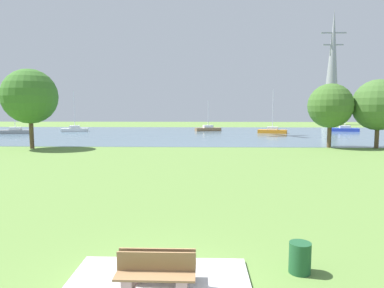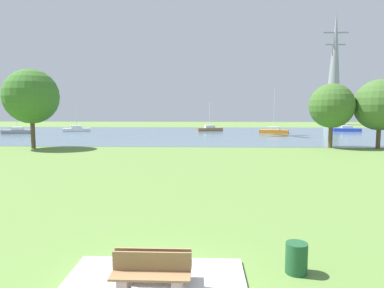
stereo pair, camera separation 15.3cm
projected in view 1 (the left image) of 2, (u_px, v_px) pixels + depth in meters
The scene contains 14 objects.
ground_plane at pixel (191, 158), 29.91m from camera, with size 160.00×160.00×0.00m, color olive.
bench_facing_water at pixel (158, 267), 8.25m from camera, with size 1.80×0.48×0.89m.
bench_facing_inland at pixel (155, 278), 7.72m from camera, with size 1.80×0.48×0.89m.
litter_bin at pixel (300, 258), 8.90m from camera, with size 0.56×0.56×0.80m, color #1E512D.
water_surface at pixel (197, 134), 57.74m from camera, with size 140.00×40.00×0.02m, color slate.
sailboat_brown at pixel (208, 129), 64.86m from camera, with size 5.03×2.81×5.59m.
sailboat_white at pixel (75, 129), 63.37m from camera, with size 5.03×2.83×7.46m.
sailboat_gray at pixel (15, 131), 58.12m from camera, with size 5.00×2.38×7.38m.
sailboat_orange at pixel (272, 131), 58.85m from camera, with size 5.03×2.96×7.42m.
sailboat_blue at pixel (345, 129), 63.50m from camera, with size 5.00×2.38×5.59m.
tree_east_far at pixel (30, 96), 35.95m from camera, with size 5.68×5.68×8.33m.
tree_mid_shore at pixel (330, 106), 37.06m from camera, with size 4.76×4.76×6.90m.
tree_west_far at pixel (379, 105), 36.42m from camera, with size 5.38×5.38×7.30m.
electricity_pylon at pixel (332, 68), 89.57m from camera, with size 6.40×4.40×29.48m.
Camera 1 is at (1.06, -7.61, 4.24)m, focal length 32.32 mm.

